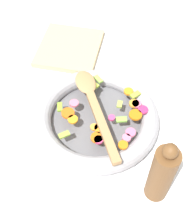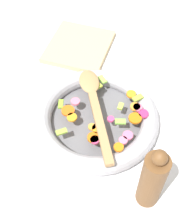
{
  "view_description": "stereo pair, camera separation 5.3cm",
  "coord_description": "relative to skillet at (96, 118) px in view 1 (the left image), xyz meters",
  "views": [
    {
      "loc": [
        0.49,
        0.1,
        0.72
      ],
      "look_at": [
        0.0,
        0.0,
        0.05
      ],
      "focal_mm": 50.0,
      "sensor_mm": 36.0,
      "label": 1
    },
    {
      "loc": [
        0.48,
        0.15,
        0.72
      ],
      "look_at": [
        0.0,
        0.0,
        0.05
      ],
      "focal_mm": 50.0,
      "sensor_mm": 36.0,
      "label": 2
    }
  ],
  "objects": [
    {
      "name": "cutting_board",
      "position": [
        -0.28,
        -0.15,
        -0.01
      ],
      "size": [
        0.21,
        0.2,
        0.02
      ],
      "color": "tan",
      "rests_on": "ground_plane"
    },
    {
      "name": "pepper_mill",
      "position": [
        0.17,
        0.18,
        0.07
      ],
      "size": [
        0.05,
        0.05,
        0.21
      ],
      "color": "brown",
      "rests_on": "ground_plane"
    },
    {
      "name": "ground_plane",
      "position": [
        0.0,
        0.0,
        -0.02
      ],
      "size": [
        4.0,
        4.0,
        0.0
      ],
      "primitive_type": "plane",
      "color": "silver"
    },
    {
      "name": "wooden_spoon",
      "position": [
        -0.02,
        -0.01,
        0.04
      ],
      "size": [
        0.3,
        0.19,
        0.01
      ],
      "color": "#A87F51",
      "rests_on": "chopped_vegetables"
    },
    {
      "name": "skillet",
      "position": [
        0.0,
        0.0,
        0.0
      ],
      "size": [
        0.35,
        0.35,
        0.05
      ],
      "color": "slate",
      "rests_on": "ground_plane"
    },
    {
      "name": "chopped_vegetables",
      "position": [
        0.0,
        0.03,
        0.03
      ],
      "size": [
        0.24,
        0.25,
        0.01
      ],
      "color": "orange",
      "rests_on": "skillet"
    }
  ]
}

